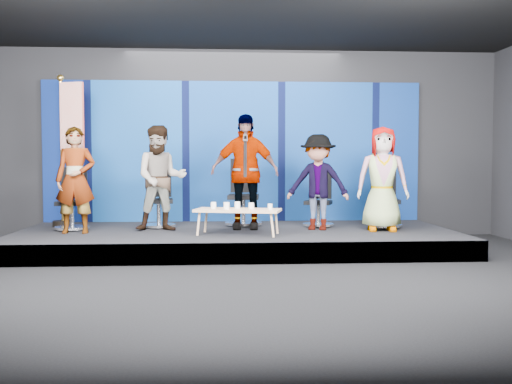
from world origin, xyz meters
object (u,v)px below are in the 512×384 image
(panelist_d, at_px, (318,182))
(panelist_e, at_px, (382,179))
(chair_a, at_px, (73,209))
(chair_b, at_px, (159,207))
(chair_d, at_px, (319,208))
(chair_e, at_px, (384,207))
(mug_e, at_px, (270,206))
(panelist_a, at_px, (75,180))
(panelist_c, at_px, (245,172))
(coffee_table, at_px, (238,211))
(mug_d, at_px, (251,206))
(panelist_b, at_px, (161,178))
(mug_b, at_px, (227,206))
(flag_stand, at_px, (68,147))
(chair_c, at_px, (244,203))
(mug_c, at_px, (237,205))
(mug_a, at_px, (214,205))

(panelist_d, relative_size, panelist_e, 0.93)
(chair_a, relative_size, panelist_e, 0.61)
(chair_b, relative_size, panelist_d, 0.67)
(chair_d, bearing_deg, chair_e, 8.15)
(chair_e, distance_m, mug_e, 2.24)
(panelist_a, height_order, panelist_c, panelist_c)
(coffee_table, relative_size, mug_d, 13.92)
(panelist_b, xyz_separation_m, mug_b, (1.04, -0.61, -0.40))
(panelist_b, bearing_deg, flag_stand, 153.41)
(chair_c, bearing_deg, mug_c, -91.90)
(chair_c, relative_size, mug_c, 11.45)
(mug_d, bearing_deg, chair_d, 42.28)
(chair_a, relative_size, chair_b, 0.98)
(chair_a, xyz_separation_m, chair_d, (4.10, 0.23, -0.02))
(coffee_table, bearing_deg, chair_c, 83.70)
(mug_a, height_order, mug_d, same)
(panelist_a, relative_size, chair_c, 1.42)
(chair_b, bearing_deg, flag_stand, 169.77)
(mug_a, bearing_deg, mug_c, 1.05)
(panelist_a, bearing_deg, chair_c, 15.86)
(chair_e, distance_m, mug_d, 2.48)
(panelist_a, distance_m, coffee_table, 2.57)
(panelist_a, distance_m, flag_stand, 1.05)
(chair_b, bearing_deg, mug_d, -42.23)
(coffee_table, xyz_separation_m, mug_d, (0.20, -0.06, 0.08))
(chair_c, relative_size, panelist_c, 0.62)
(chair_e, xyz_separation_m, mug_a, (-2.88, -0.72, 0.10))
(panelist_b, bearing_deg, mug_b, -35.74)
(chair_e, relative_size, mug_b, 9.81)
(chair_d, xyz_separation_m, mug_b, (-1.60, -1.09, 0.13))
(chair_e, bearing_deg, mug_e, -146.36)
(chair_c, bearing_deg, panelist_b, -147.52)
(panelist_b, relative_size, flag_stand, 0.66)
(chair_a, relative_size, panelist_b, 0.60)
(panelist_a, relative_size, panelist_c, 0.87)
(mug_a, bearing_deg, coffee_table, -18.93)
(coffee_table, relative_size, mug_e, 16.33)
(chair_d, height_order, mug_c, chair_d)
(chair_a, height_order, mug_c, chair_a)
(chair_d, xyz_separation_m, coffee_table, (-1.42, -1.06, 0.05))
(chair_e, height_order, mug_e, chair_e)
(panelist_e, relative_size, mug_b, 15.89)
(panelist_b, height_order, mug_a, panelist_b)
(panelist_d, bearing_deg, panelist_b, -161.20)
(chair_a, xyz_separation_m, mug_c, (2.67, -0.69, 0.11))
(flag_stand, bearing_deg, chair_d, 13.83)
(panelist_c, height_order, panelist_e, panelist_c)
(panelist_c, height_order, coffee_table, panelist_c)
(panelist_b, height_order, coffee_table, panelist_b)
(chair_b, distance_m, panelist_d, 2.71)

